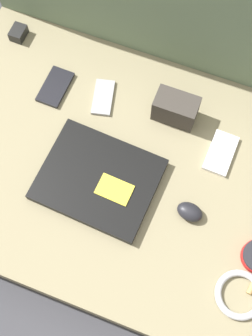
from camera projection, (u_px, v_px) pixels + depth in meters
name	position (u px, v px, depth m)	size (l,w,h in m)	color
ground_plane	(126.00, 187.00, 1.38)	(8.00, 8.00, 0.00)	#38383D
couch_seat	(126.00, 179.00, 1.31)	(1.11, 0.74, 0.13)	#847A5B
couch_backrest	(187.00, 5.00, 1.29)	(1.11, 0.20, 0.53)	#60755B
laptop	(99.00, 179.00, 1.23)	(0.31, 0.26, 0.03)	black
computer_mouse	(190.00, 212.00, 1.19)	(0.07, 0.05, 0.03)	black
phone_silver	(221.00, 153.00, 1.26)	(0.07, 0.12, 0.01)	silver
phone_black	(103.00, 97.00, 1.33)	(0.08, 0.12, 0.01)	#99999E
phone_small	(55.00, 87.00, 1.34)	(0.07, 0.12, 0.01)	black
camera_pouch	(176.00, 108.00, 1.27)	(0.12, 0.07, 0.08)	#38332D
charger_brick	(18.00, 33.00, 1.39)	(0.04, 0.05, 0.03)	black
cable_coil	(239.00, 295.00, 1.13)	(0.12, 0.12, 0.02)	#B2B2B7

